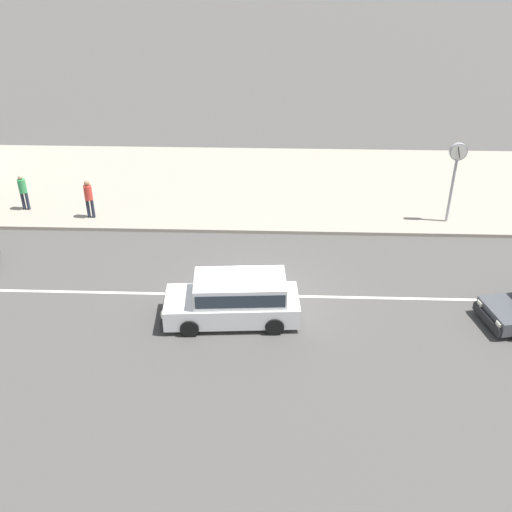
% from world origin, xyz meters
% --- Properties ---
extents(ground_plane, '(160.00, 160.00, 0.00)m').
position_xyz_m(ground_plane, '(0.00, 0.00, 0.00)').
color(ground_plane, '#4C4947').
extents(lane_centre_stripe, '(50.40, 0.14, 0.01)m').
position_xyz_m(lane_centre_stripe, '(0.00, 0.00, 0.00)').
color(lane_centre_stripe, silver).
rests_on(lane_centre_stripe, ground).
extents(kerb_strip, '(68.00, 10.00, 0.15)m').
position_xyz_m(kerb_strip, '(0.00, 9.62, 0.07)').
color(kerb_strip, '#9E9384').
rests_on(kerb_strip, ground).
extents(minivan_white_1, '(4.55, 2.12, 1.56)m').
position_xyz_m(minivan_white_1, '(-0.58, -1.40, 0.84)').
color(minivan_white_1, white).
rests_on(minivan_white_1, ground).
extents(street_clock, '(0.71, 0.22, 3.48)m').
position_xyz_m(street_clock, '(8.00, 5.82, 2.79)').
color(street_clock, '#9E9EA3').
rests_on(street_clock, kerb_strip).
extents(pedestrian_near_clock, '(0.34, 0.34, 1.65)m').
position_xyz_m(pedestrian_near_clock, '(-10.42, 6.33, 1.11)').
color(pedestrian_near_clock, '#232838').
rests_on(pedestrian_near_clock, kerb_strip).
extents(pedestrian_mid_kerb, '(0.34, 0.34, 1.71)m').
position_xyz_m(pedestrian_mid_kerb, '(-7.31, 5.63, 1.15)').
color(pedestrian_mid_kerb, '#232838').
rests_on(pedestrian_mid_kerb, kerb_strip).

